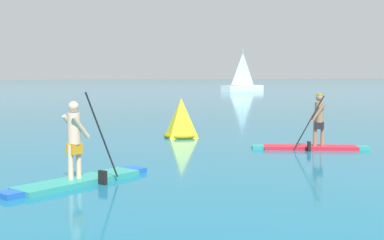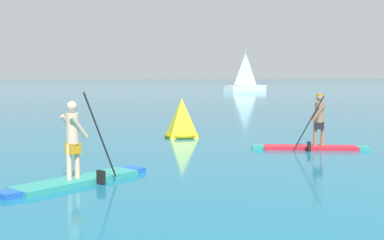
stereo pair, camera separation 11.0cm
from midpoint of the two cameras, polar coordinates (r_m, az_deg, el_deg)
name	(u,v)px [view 2 (the right image)]	position (r m, az deg, el deg)	size (l,w,h in m)	color
paddleboarder_near_left	(77,168)	(10.73, -12.54, -5.35)	(3.13, 2.36, 1.94)	teal
paddleboarder_mid_center	(312,138)	(15.63, 13.63, -1.99)	(3.41, 1.52, 1.71)	red
race_marker_buoy	(182,120)	(18.12, -0.99, 0.03)	(1.46, 1.46, 1.40)	yellow
sailboat_right_horizon	(245,86)	(67.55, 6.10, 3.81)	(6.53, 4.28, 5.52)	white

